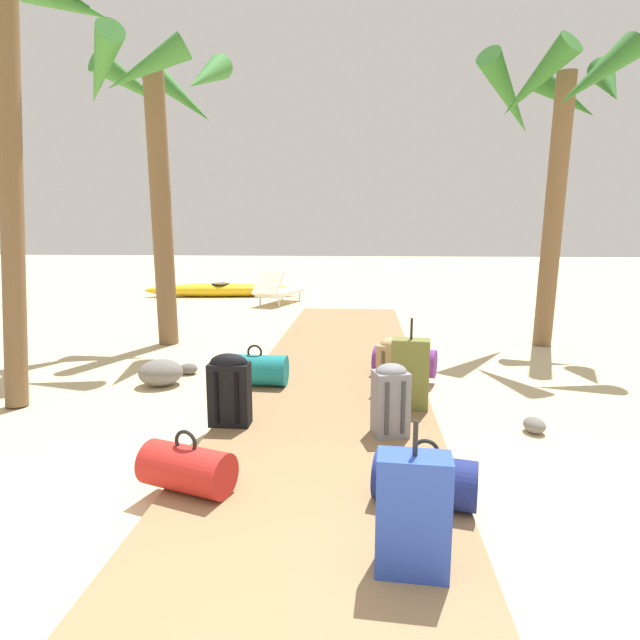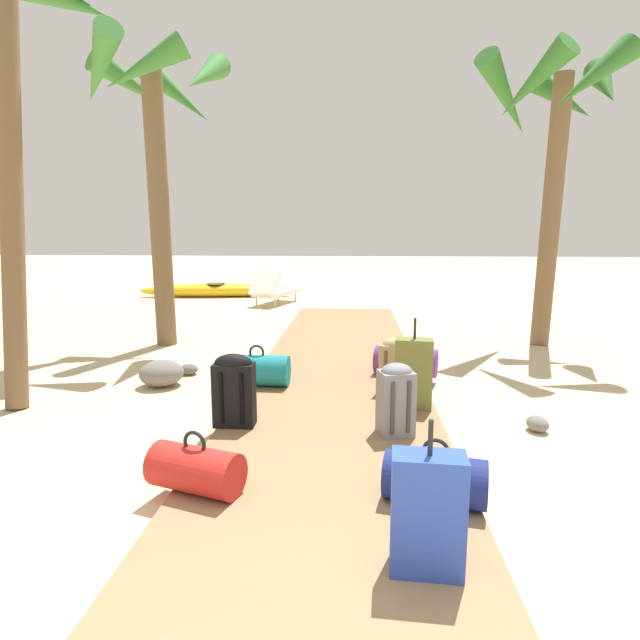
{
  "view_description": "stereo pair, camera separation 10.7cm",
  "coord_description": "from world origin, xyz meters",
  "px_view_note": "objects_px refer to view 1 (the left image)",
  "views": [
    {
      "loc": [
        0.3,
        -1.5,
        1.7
      ],
      "look_at": [
        -0.26,
        5.06,
        0.55
      ],
      "focal_mm": 28.77,
      "sensor_mm": 36.0,
      "label": 1
    },
    {
      "loc": [
        0.19,
        -1.51,
        1.7
      ],
      "look_at": [
        -0.26,
        5.06,
        0.55
      ],
      "focal_mm": 28.77,
      "sensor_mm": 36.0,
      "label": 2
    }
  ],
  "objects_px": {
    "suitcase_blue": "(413,514)",
    "palm_tree_far_right": "(556,121)",
    "suitcase_olive": "(410,374)",
    "backpack_tan": "(393,363)",
    "backpack_black": "(229,388)",
    "palm_tree_near_left": "(1,9)",
    "duffel_bag_teal": "(255,370)",
    "palm_tree_far_left": "(157,118)",
    "duffel_bag_red": "(187,468)",
    "duffel_bag_navy": "(425,480)",
    "kayak": "(221,290)",
    "lounge_chair": "(278,290)",
    "duffel_bag_purple": "(405,361)",
    "backpack_grey": "(391,398)"
  },
  "relations": [
    {
      "from": "duffel_bag_purple",
      "to": "backpack_black",
      "type": "relative_size",
      "value": 1.22
    },
    {
      "from": "duffel_bag_navy",
      "to": "backpack_black",
      "type": "bearing_deg",
      "value": 142.48
    },
    {
      "from": "palm_tree_near_left",
      "to": "palm_tree_far_right",
      "type": "distance_m",
      "value": 6.64
    },
    {
      "from": "suitcase_blue",
      "to": "kayak",
      "type": "relative_size",
      "value": 0.19
    },
    {
      "from": "duffel_bag_purple",
      "to": "duffel_bag_navy",
      "type": "distance_m",
      "value": 2.79
    },
    {
      "from": "backpack_tan",
      "to": "palm_tree_far_left",
      "type": "height_order",
      "value": "palm_tree_far_left"
    },
    {
      "from": "suitcase_blue",
      "to": "palm_tree_far_right",
      "type": "relative_size",
      "value": 0.18
    },
    {
      "from": "backpack_black",
      "to": "backpack_grey",
      "type": "height_order",
      "value": "backpack_black"
    },
    {
      "from": "duffel_bag_teal",
      "to": "lounge_chair",
      "type": "height_order",
      "value": "lounge_chair"
    },
    {
      "from": "palm_tree_far_left",
      "to": "lounge_chair",
      "type": "xyz_separation_m",
      "value": [
        0.93,
        4.41,
        -2.94
      ]
    },
    {
      "from": "duffel_bag_purple",
      "to": "backpack_tan",
      "type": "bearing_deg",
      "value": -104.88
    },
    {
      "from": "suitcase_olive",
      "to": "lounge_chair",
      "type": "height_order",
      "value": "suitcase_olive"
    },
    {
      "from": "suitcase_blue",
      "to": "suitcase_olive",
      "type": "distance_m",
      "value": 2.36
    },
    {
      "from": "suitcase_olive",
      "to": "backpack_tan",
      "type": "distance_m",
      "value": 0.49
    },
    {
      "from": "backpack_grey",
      "to": "kayak",
      "type": "xyz_separation_m",
      "value": [
        -3.96,
        9.14,
        -0.22
      ]
    },
    {
      "from": "suitcase_blue",
      "to": "kayak",
      "type": "xyz_separation_m",
      "value": [
        -3.98,
        10.83,
        -0.21
      ]
    },
    {
      "from": "lounge_chair",
      "to": "duffel_bag_purple",
      "type": "bearing_deg",
      "value": -67.88
    },
    {
      "from": "palm_tree_near_left",
      "to": "lounge_chair",
      "type": "bearing_deg",
      "value": 79.63
    },
    {
      "from": "duffel_bag_navy",
      "to": "suitcase_olive",
      "type": "bearing_deg",
      "value": 88.16
    },
    {
      "from": "duffel_bag_teal",
      "to": "palm_tree_far_right",
      "type": "xyz_separation_m",
      "value": [
        3.76,
        2.53,
        2.96
      ]
    },
    {
      "from": "duffel_bag_red",
      "to": "backpack_grey",
      "type": "bearing_deg",
      "value": 37.57
    },
    {
      "from": "suitcase_olive",
      "to": "duffel_bag_navy",
      "type": "xyz_separation_m",
      "value": [
        -0.05,
        -1.7,
        -0.18
      ]
    },
    {
      "from": "palm_tree_far_right",
      "to": "suitcase_olive",
      "type": "bearing_deg",
      "value": -125.15
    },
    {
      "from": "suitcase_blue",
      "to": "duffel_bag_teal",
      "type": "distance_m",
      "value": 3.24
    },
    {
      "from": "palm_tree_far_left",
      "to": "lounge_chair",
      "type": "height_order",
      "value": "palm_tree_far_left"
    },
    {
      "from": "kayak",
      "to": "duffel_bag_red",
      "type": "bearing_deg",
      "value": -75.42
    },
    {
      "from": "suitcase_olive",
      "to": "palm_tree_far_left",
      "type": "height_order",
      "value": "palm_tree_far_left"
    },
    {
      "from": "backpack_black",
      "to": "duffel_bag_navy",
      "type": "distance_m",
      "value": 1.88
    },
    {
      "from": "duffel_bag_red",
      "to": "duffel_bag_navy",
      "type": "height_order",
      "value": "duffel_bag_navy"
    },
    {
      "from": "backpack_grey",
      "to": "lounge_chair",
      "type": "distance_m",
      "value": 8.16
    },
    {
      "from": "backpack_black",
      "to": "palm_tree_near_left",
      "type": "relative_size",
      "value": 0.14
    },
    {
      "from": "suitcase_blue",
      "to": "duffel_bag_red",
      "type": "distance_m",
      "value": 1.51
    },
    {
      "from": "duffel_bag_navy",
      "to": "backpack_tan",
      "type": "bearing_deg",
      "value": 91.9
    },
    {
      "from": "duffel_bag_red",
      "to": "backpack_grey",
      "type": "relative_size",
      "value": 1.09
    },
    {
      "from": "duffel_bag_red",
      "to": "palm_tree_far_right",
      "type": "height_order",
      "value": "palm_tree_far_right"
    },
    {
      "from": "suitcase_blue",
      "to": "suitcase_olive",
      "type": "bearing_deg",
      "value": 85.38
    },
    {
      "from": "backpack_black",
      "to": "palm_tree_near_left",
      "type": "height_order",
      "value": "palm_tree_near_left"
    },
    {
      "from": "suitcase_blue",
      "to": "duffel_bag_navy",
      "type": "relative_size",
      "value": 1.17
    },
    {
      "from": "palm_tree_far_left",
      "to": "backpack_tan",
      "type": "bearing_deg",
      "value": -35.4
    },
    {
      "from": "duffel_bag_purple",
      "to": "lounge_chair",
      "type": "xyz_separation_m",
      "value": [
        -2.48,
        6.11,
        0.09
      ]
    },
    {
      "from": "duffel_bag_red",
      "to": "backpack_tan",
      "type": "distance_m",
      "value": 2.57
    },
    {
      "from": "duffel_bag_navy",
      "to": "palm_tree_far_left",
      "type": "height_order",
      "value": "palm_tree_far_left"
    },
    {
      "from": "suitcase_olive",
      "to": "duffel_bag_navy",
      "type": "distance_m",
      "value": 1.71
    },
    {
      "from": "backpack_tan",
      "to": "palm_tree_far_right",
      "type": "bearing_deg",
      "value": 48.73
    },
    {
      "from": "suitcase_olive",
      "to": "backpack_black",
      "type": "height_order",
      "value": "suitcase_olive"
    },
    {
      "from": "duffel_bag_teal",
      "to": "duffel_bag_red",
      "type": "xyz_separation_m",
      "value": [
        0.04,
        -2.25,
        -0.02
      ]
    },
    {
      "from": "backpack_grey",
      "to": "lounge_chair",
      "type": "relative_size",
      "value": 0.36
    },
    {
      "from": "suitcase_olive",
      "to": "duffel_bag_teal",
      "type": "relative_size",
      "value": 1.22
    },
    {
      "from": "kayak",
      "to": "duffel_bag_navy",
      "type": "bearing_deg",
      "value": -68.0
    },
    {
      "from": "backpack_grey",
      "to": "duffel_bag_purple",
      "type": "bearing_deg",
      "value": 81.95
    }
  ]
}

